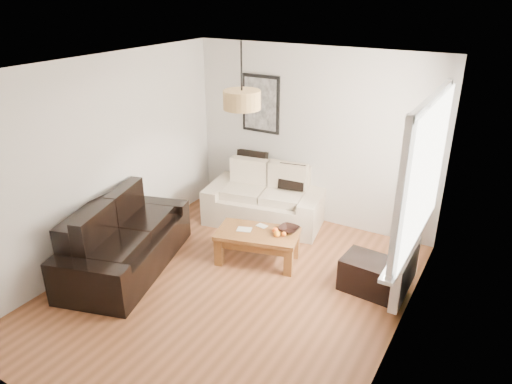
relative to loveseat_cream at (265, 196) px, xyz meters
The scene contains 21 objects.
floor 1.90m from the loveseat_cream, 73.59° to the right, with size 4.50×4.50×0.00m, color brown.
ceiling 2.86m from the loveseat_cream, 73.59° to the right, with size 3.80×4.50×0.00m, color white, non-canonical shape.
wall_back 1.12m from the loveseat_cream, 41.87° to the left, with size 3.80×0.04×2.60m, color silver, non-canonical shape.
wall_front 4.16m from the loveseat_cream, 82.59° to the right, with size 3.80×0.04×2.60m, color silver, non-canonical shape.
wall_left 2.41m from the loveseat_cream, 127.70° to the right, with size 0.04×4.50×2.60m, color silver, non-canonical shape.
wall_right 3.13m from the loveseat_cream, 36.29° to the right, with size 0.04×4.50×2.60m, color silver, non-canonical shape.
window_bay 2.83m from the loveseat_cream, 22.34° to the right, with size 0.14×1.90×1.60m, color white, non-canonical shape.
radiator 2.54m from the loveseat_cream, 22.69° to the right, with size 0.10×0.90×0.52m, color white.
poster 1.38m from the loveseat_cream, 126.51° to the left, with size 0.62×0.04×0.87m, color black, non-canonical shape.
pendant_shade 2.39m from the loveseat_cream, 70.49° to the right, with size 0.40×0.40×0.20m, color tan.
loveseat_cream is the anchor object (origin of this frame).
sofa_leather 2.20m from the loveseat_cream, 114.31° to the right, with size 1.97×0.96×0.85m, color black, non-canonical shape.
coffee_table 1.17m from the loveseat_cream, 65.70° to the right, with size 1.05×0.57×0.43m, color brown, non-canonical shape.
ottoman 2.20m from the loveseat_cream, 25.64° to the right, with size 0.71×0.45×0.40m, color black.
cushion_left 0.54m from the loveseat_cream, 149.71° to the left, with size 0.47×0.15×0.47m, color black.
cushion_right 0.51m from the loveseat_cream, 31.11° to the left, with size 0.39×0.12×0.39m, color black.
fruit_bowl 1.18m from the loveseat_cream, 45.93° to the right, with size 0.26×0.26×0.06m, color black.
orange_a 1.28m from the loveseat_cream, 54.27° to the right, with size 0.08×0.08×0.08m, color orange.
orange_b 1.29m from the loveseat_cream, 50.39° to the right, with size 0.06×0.06×0.06m, color orange.
orange_c 1.19m from the loveseat_cream, 54.63° to the right, with size 0.08×0.08×0.08m, color #F75814.
papers 1.12m from the loveseat_cream, 74.91° to the right, with size 0.19×0.13×0.01m, color beige.
Camera 1 is at (2.62, -3.93, 3.34)m, focal length 33.18 mm.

